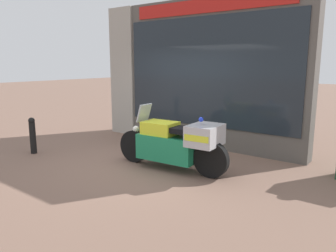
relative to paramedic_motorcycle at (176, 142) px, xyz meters
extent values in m
plane|color=#7A5B4C|center=(-0.86, 0.04, -0.56)|extent=(60.00, 60.00, 0.00)
cube|color=#56514C|center=(-0.86, 2.04, 1.24)|extent=(5.68, 0.40, 3.59)
cube|color=#A39E93|center=(-3.27, 2.07, 1.24)|extent=(0.86, 0.55, 3.59)
cube|color=#1E262D|center=(-0.46, 1.83, 1.29)|extent=(4.59, 0.02, 2.59)
cube|color=red|center=(-0.46, 1.82, 2.80)|extent=(4.13, 0.03, 0.32)
cube|color=slate|center=(-0.50, 2.05, -0.28)|extent=(4.37, 0.30, 0.55)
cube|color=silver|center=(-0.50, 2.19, 0.66)|extent=(4.37, 0.02, 1.38)
cube|color=beige|center=(-0.50, 2.05, 1.34)|extent=(4.37, 0.30, 0.02)
cube|color=#195623|center=(-2.04, 2.05, 1.38)|extent=(0.18, 0.04, 0.06)
cube|color=navy|center=(-1.01, 2.05, 1.38)|extent=(0.18, 0.04, 0.06)
cube|color=#B7B2A8|center=(0.01, 2.05, 1.38)|extent=(0.18, 0.04, 0.06)
cube|color=maroon|center=(1.03, 2.05, 1.38)|extent=(0.18, 0.04, 0.06)
cube|color=#2D8E42|center=(-1.52, 1.99, 0.13)|extent=(0.19, 0.03, 0.27)
cube|color=white|center=(0.51, 1.99, 0.13)|extent=(0.19, 0.04, 0.27)
cylinder|color=black|center=(-1.02, -0.07, -0.22)|extent=(0.69, 0.19, 0.68)
cylinder|color=black|center=(0.75, 0.05, -0.22)|extent=(0.69, 0.19, 0.68)
cube|color=#1E8456|center=(-0.18, -0.01, -0.13)|extent=(1.24, 0.61, 0.49)
cube|color=yellow|center=(-0.36, -0.03, 0.23)|extent=(0.69, 0.52, 0.28)
cube|color=black|center=(0.10, 0.01, 0.26)|extent=(0.73, 0.45, 0.10)
cube|color=#B7B7BC|center=(0.62, 0.04, 0.22)|extent=(0.57, 0.71, 0.38)
cube|color=yellow|center=(0.62, 0.04, 0.22)|extent=(0.52, 0.72, 0.11)
cube|color=#B2BCC6|center=(-0.76, -0.05, 0.51)|extent=(0.16, 0.38, 0.36)
sphere|color=white|center=(-0.98, -0.07, 0.15)|extent=(0.14, 0.14, 0.14)
sphere|color=blue|center=(0.53, 0.04, 0.50)|extent=(0.09, 0.09, 0.09)
cylinder|color=black|center=(-3.33, -1.02, -0.19)|extent=(0.14, 0.14, 0.73)
sphere|color=black|center=(-3.33, -1.02, 0.21)|extent=(0.15, 0.15, 0.15)
camera|label=1|loc=(3.60, -4.99, 1.52)|focal=35.00mm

